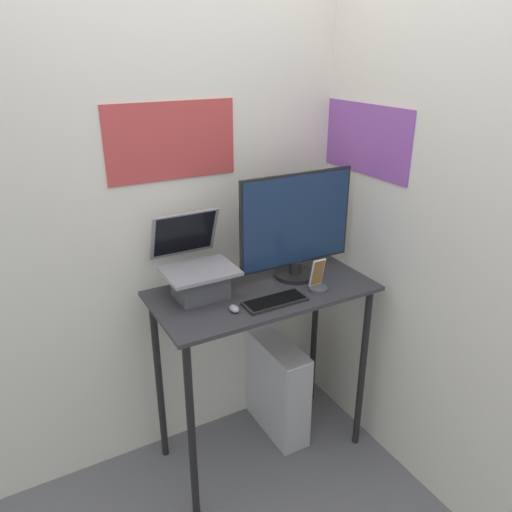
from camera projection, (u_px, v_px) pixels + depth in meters
name	position (u px, v px, depth m)	size (l,w,h in m)	color
ground_plane	(287.00, 481.00, 2.55)	(12.00, 12.00, 0.00)	slate
wall_back	(229.00, 206.00, 2.54)	(6.00, 0.06, 2.60)	silver
wall_side_right	(406.00, 221.00, 2.32)	(0.06, 6.00, 2.60)	silver
desk	(263.00, 318.00, 2.45)	(1.06, 0.53, 0.98)	#333338
laptop	(198.00, 275.00, 2.29)	(0.32, 0.35, 0.37)	#4C4C51
monitor	(296.00, 229.00, 2.42)	(0.61, 0.21, 0.53)	black
keyboard	(275.00, 301.00, 2.25)	(0.30, 0.12, 0.02)	black
mouse	(234.00, 309.00, 2.18)	(0.04, 0.06, 0.03)	#99999E
cell_phone	(318.00, 282.00, 2.36)	(0.09, 0.09, 0.16)	#4C4C51
computer_tower	(277.00, 387.00, 2.81)	(0.16, 0.45, 0.56)	silver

